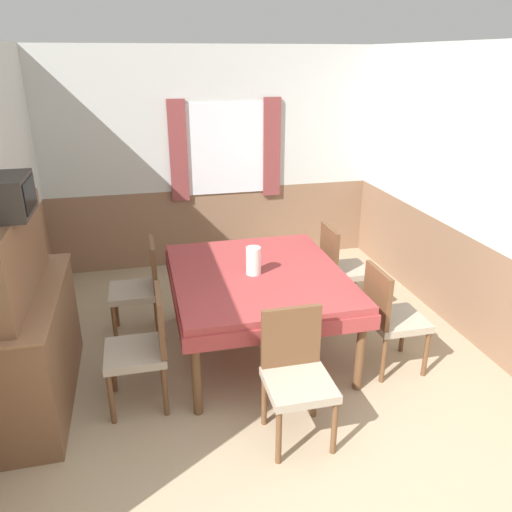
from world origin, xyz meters
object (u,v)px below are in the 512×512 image
(chair_right_far, at_px, (340,266))
(chair_left_near, at_px, (144,345))
(chair_right_near, at_px, (390,315))
(sideboard, at_px, (30,326))
(vase, at_px, (253,261))
(chair_head_near, at_px, (296,372))
(chair_left_far, at_px, (141,285))
(tv, at_px, (6,196))
(dining_table, at_px, (258,283))

(chair_right_far, height_order, chair_left_near, same)
(chair_right_near, xyz_separation_m, sideboard, (-2.78, 0.23, 0.14))
(chair_right_far, relative_size, vase, 3.85)
(chair_right_near, height_order, vase, vase)
(chair_right_far, bearing_deg, chair_head_near, -31.20)
(chair_right_far, xyz_separation_m, vase, (-1.03, -0.55, 0.38))
(vase, bearing_deg, chair_left_far, 149.79)
(chair_right_far, relative_size, tv, 2.09)
(chair_left_far, distance_m, chair_head_near, 1.91)
(dining_table, xyz_separation_m, sideboard, (-1.79, -0.30, -0.02))
(dining_table, distance_m, chair_head_near, 1.12)
(vase, bearing_deg, sideboard, -170.94)
(chair_head_near, height_order, sideboard, sideboard)
(chair_head_near, height_order, chair_left_near, same)
(chair_right_near, bearing_deg, dining_table, -118.10)
(chair_head_near, bearing_deg, chair_right_far, -121.20)
(chair_right_near, distance_m, chair_left_near, 1.98)
(chair_left_far, xyz_separation_m, sideboard, (-0.80, -0.83, 0.14))
(chair_right_near, relative_size, chair_left_near, 1.00)
(chair_right_near, height_order, sideboard, sideboard)
(vase, bearing_deg, chair_right_near, -26.09)
(dining_table, height_order, sideboard, sideboard)
(chair_left_far, xyz_separation_m, chair_right_near, (1.98, -1.06, 0.00))
(chair_right_near, distance_m, sideboard, 2.79)
(vase, bearing_deg, chair_right_far, 28.08)
(chair_left_near, bearing_deg, chair_head_near, -120.26)
(chair_head_near, bearing_deg, chair_left_near, -30.26)
(chair_right_near, height_order, chair_head_near, same)
(chair_left_near, bearing_deg, chair_right_near, -90.00)
(dining_table, distance_m, chair_right_near, 1.13)
(chair_head_near, relative_size, tv, 2.09)
(dining_table, xyz_separation_m, vase, (-0.04, -0.02, 0.22))
(dining_table, xyz_separation_m, chair_left_near, (-0.99, -0.53, -0.16))
(sideboard, height_order, vase, sideboard)
(sideboard, relative_size, tv, 3.43)
(sideboard, xyz_separation_m, vase, (1.75, 0.28, 0.24))
(chair_right_near, bearing_deg, chair_left_far, -118.10)
(dining_table, relative_size, chair_right_far, 1.85)
(chair_left_near, height_order, tv, tv)
(chair_right_far, xyz_separation_m, tv, (-2.75, -0.92, 1.14))
(chair_right_near, bearing_deg, sideboard, -94.67)
(dining_table, relative_size, chair_head_near, 1.85)
(chair_left_near, distance_m, tv, 1.38)
(sideboard, bearing_deg, dining_table, 9.55)
(chair_right_near, distance_m, chair_head_near, 1.14)
(chair_right_far, bearing_deg, chair_left_far, -90.00)
(chair_left_far, relative_size, chair_left_near, 1.00)
(chair_left_far, height_order, tv, tv)
(dining_table, distance_m, tv, 2.05)
(tv, bearing_deg, chair_right_far, 18.46)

